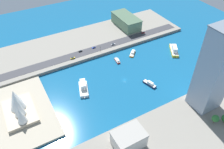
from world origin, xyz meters
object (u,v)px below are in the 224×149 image
object	(u,v)px
pickup_red	(143,32)
traffic_light_waterfront	(100,48)
tugboat_red	(117,60)
opera_landmark	(18,106)
terminal_long_green	(126,21)
taxi_yellow_cab	(73,58)
sedan_silver	(113,44)
hatchback_blue	(94,47)
patrol_launch_navy	(149,84)
ferry_white_commuter	(83,88)
ferry_yellow_fast	(174,50)
water_taxi_orange	(133,53)
suv_black	(80,51)
hotel_broad_white	(129,139)
tower_tall_glass	(215,71)

from	to	relation	value
pickup_red	traffic_light_waterfront	bearing A→B (deg)	98.41
tugboat_red	traffic_light_waterfront	xyz separation A→B (m)	(22.74, 9.54, 6.26)
pickup_red	opera_landmark	world-z (taller)	opera_landmark
terminal_long_green	traffic_light_waterfront	world-z (taller)	terminal_long_green
taxi_yellow_cab	tugboat_red	bearing A→B (deg)	-120.04
sedan_silver	hatchback_blue	world-z (taller)	sedan_silver
patrol_launch_navy	sedan_silver	xyz separation A→B (m)	(76.63, -1.65, 2.61)
opera_landmark	traffic_light_waterfront	bearing A→B (deg)	-65.72
sedan_silver	traffic_light_waterfront	world-z (taller)	traffic_light_waterfront
sedan_silver	hatchback_blue	xyz separation A→B (m)	(5.12, 23.54, -0.09)
ferry_white_commuter	patrol_launch_navy	world-z (taller)	ferry_white_commuter
ferry_yellow_fast	ferry_white_commuter	bearing A→B (deg)	93.29
tugboat_red	ferry_white_commuter	xyz separation A→B (m)	(-23.31, 51.70, 1.63)
water_taxi_orange	sedan_silver	size ratio (longest dim) A/B	2.44
ferry_white_commuter	traffic_light_waterfront	xyz separation A→B (m)	(46.06, -42.16, 4.63)
terminal_long_green	suv_black	xyz separation A→B (m)	(-26.79, 79.27, -6.46)
pickup_red	hotel_broad_white	bearing A→B (deg)	140.85
terminal_long_green	hatchback_blue	xyz separation A→B (m)	(-27.67, 62.30, -6.47)
sedan_silver	hatchback_blue	distance (m)	24.09
tower_tall_glass	hotel_broad_white	xyz separation A→B (m)	(-2.44, 79.80, -31.32)
water_taxi_orange	traffic_light_waterfront	size ratio (longest dim) A/B	1.93
suv_black	opera_landmark	world-z (taller)	opera_landmark
ferry_white_commuter	terminal_long_green	distance (m)	131.07
tower_tall_glass	traffic_light_waterfront	bearing A→B (deg)	19.92
pickup_red	suv_black	size ratio (longest dim) A/B	0.98
ferry_white_commuter	pickup_red	xyz separation A→B (m)	(56.15, -110.46, 1.17)
sedan_silver	taxi_yellow_cab	xyz separation A→B (m)	(-2.50, 53.50, 0.01)
terminal_long_green	tugboat_red	bearing A→B (deg)	141.01
patrol_launch_navy	opera_landmark	size ratio (longest dim) A/B	0.44
sedan_silver	ferry_yellow_fast	bearing A→B (deg)	-126.98
patrol_launch_navy	suv_black	world-z (taller)	suv_black
ferry_white_commuter	sedan_silver	distance (m)	80.08
tugboat_red	ferry_yellow_fast	xyz separation A→B (m)	(-16.41, -68.55, 1.52)
traffic_light_waterfront	hotel_broad_white	bearing A→B (deg)	162.67
ferry_white_commuter	ferry_yellow_fast	distance (m)	120.45
tower_tall_glass	opera_landmark	size ratio (longest dim) A/B	2.06
water_taxi_orange	suv_black	distance (m)	61.22
hatchback_blue	suv_black	size ratio (longest dim) A/B	0.99
patrol_launch_navy	traffic_light_waterfront	distance (m)	74.24
hotel_broad_white	opera_landmark	size ratio (longest dim) A/B	0.65
hotel_broad_white	suv_black	size ratio (longest dim) A/B	5.48
taxi_yellow_cab	suv_black	size ratio (longest dim) A/B	1.18
water_taxi_orange	hotel_broad_white	xyz separation A→B (m)	(-100.28, 69.66, 8.74)
water_taxi_orange	tower_tall_glass	size ratio (longest dim) A/B	0.16
terminal_long_green	hatchback_blue	distance (m)	68.48
tugboat_red	pickup_red	size ratio (longest dim) A/B	2.77
hotel_broad_white	hatchback_blue	world-z (taller)	hotel_broad_white
terminal_long_green	suv_black	distance (m)	83.92
ferry_yellow_fast	tower_tall_glass	distance (m)	94.01
hotel_broad_white	traffic_light_waterfront	world-z (taller)	hotel_broad_white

